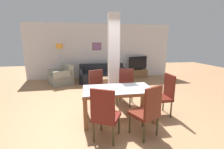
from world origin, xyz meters
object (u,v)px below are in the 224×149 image
at_px(dining_chair_near_right, 148,110).
at_px(dining_chair_far_left, 98,87).
at_px(sofa, 102,75).
at_px(coffee_table, 107,82).
at_px(dining_chair_near_left, 105,113).
at_px(dining_chair_far_right, 125,85).
at_px(dining_table, 118,95).
at_px(tv_stand, 138,73).
at_px(dining_chair_head_right, 164,93).
at_px(bottle, 110,74).
at_px(tv_screen, 138,63).
at_px(floor_lamp, 60,50).
at_px(armchair, 62,77).

height_order(dining_chair_near_right, dining_chair_far_left, same).
xyz_separation_m(dining_chair_near_right, sofa, (-0.42, 4.35, -0.28)).
bearing_deg(coffee_table, dining_chair_near_right, -84.77).
xyz_separation_m(dining_chair_near_left, dining_chair_far_right, (0.81, 1.65, 0.00)).
relative_size(dining_table, tv_stand, 1.74).
bearing_deg(dining_chair_far_left, dining_chair_near_right, 89.83).
bearing_deg(dining_chair_near_left, dining_chair_head_right, 53.68).
bearing_deg(dining_chair_head_right, bottle, 19.46).
distance_m(dining_chair_far_left, tv_screen, 4.00).
height_order(dining_chair_near_right, sofa, dining_chair_near_right).
distance_m(sofa, tv_stand, 1.98).
distance_m(dining_chair_far_right, bottle, 1.87).
distance_m(dining_chair_near_left, tv_screen, 5.38).
height_order(dining_chair_far_left, bottle, dining_chair_far_left).
bearing_deg(sofa, bottle, 105.88).
distance_m(dining_chair_near_left, sofa, 4.37).
relative_size(dining_chair_head_right, tv_screen, 0.98).
bearing_deg(floor_lamp, tv_stand, 5.16).
height_order(sofa, floor_lamp, floor_lamp).
height_order(armchair, bottle, armchair).
bearing_deg(bottle, dining_table, -94.70).
xyz_separation_m(coffee_table, tv_stand, (1.81, 1.44, 0.00)).
height_order(dining_chair_near_right, armchair, dining_chair_near_right).
xyz_separation_m(dining_chair_head_right, coffee_table, (-1.09, 2.62, -0.36)).
relative_size(bottle, floor_lamp, 0.15).
bearing_deg(bottle, dining_chair_near_left, -100.15).
bearing_deg(dining_chair_near_left, bottle, 106.73).
height_order(dining_table, dining_chair_head_right, dining_chair_head_right).
xyz_separation_m(dining_chair_near_left, armchair, (-1.40, 4.16, -0.26)).
xyz_separation_m(dining_table, sofa, (-0.01, 3.54, -0.32)).
bearing_deg(floor_lamp, coffee_table, -29.15).
distance_m(dining_chair_far_right, tv_screen, 3.55).
xyz_separation_m(armchair, tv_screen, (3.71, 0.70, 0.44)).
relative_size(dining_chair_far_right, bottle, 3.91).
bearing_deg(dining_table, armchair, 118.28).
bearing_deg(armchair, bottle, -136.01).
bearing_deg(tv_stand, armchair, -169.32).
height_order(dining_table, dining_chair_near_right, dining_chair_near_right).
bearing_deg(sofa, dining_chair_head_right, 108.63).
height_order(sofa, bottle, sofa).
distance_m(dining_chair_near_right, coffee_table, 3.46).
bearing_deg(dining_chair_far_left, coffee_table, -132.37).
distance_m(bottle, tv_stand, 2.17).
height_order(dining_chair_head_right, tv_screen, tv_screen).
bearing_deg(dining_chair_far_left, dining_chair_head_right, 126.31).
height_order(dining_chair_head_right, armchair, dining_chair_head_right).
relative_size(dining_chair_near_left, tv_screen, 0.98).
distance_m(dining_table, coffee_table, 2.65).
height_order(dining_chair_near_left, tv_stand, dining_chair_near_left).
bearing_deg(armchair, coffee_table, -139.48).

